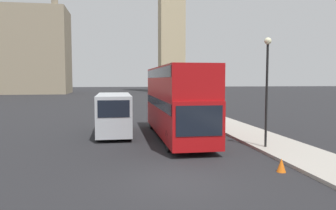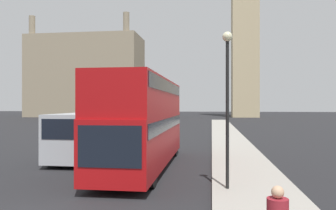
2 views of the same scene
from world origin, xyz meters
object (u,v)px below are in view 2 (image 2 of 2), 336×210
red_double_decker_bus (144,119)px  parked_sedan (155,122)px  street_lamp (227,85)px  white_van (83,135)px

red_double_decker_bus → parked_sedan: 29.64m
red_double_decker_bus → street_lamp: street_lamp is taller
white_van → street_lamp: (7.78, -5.87, 2.42)m
red_double_decker_bus → street_lamp: 5.90m
red_double_decker_bus → white_van: 4.34m
red_double_decker_bus → white_van: bearing=156.4°
street_lamp → red_double_decker_bus: bearing=133.1°
red_double_decker_bus → street_lamp: (3.92, -4.18, 1.39)m
red_double_decker_bus → parked_sedan: (-4.51, 29.25, -1.75)m
street_lamp → parked_sedan: 34.62m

